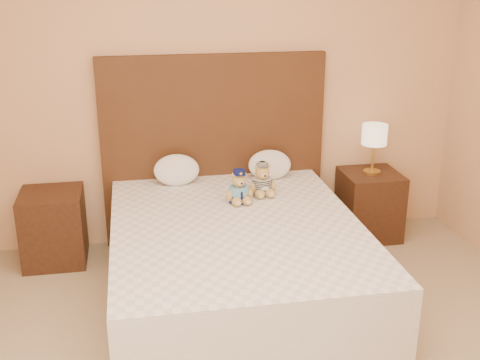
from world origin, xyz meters
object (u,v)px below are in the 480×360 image
at_px(teddy_police, 239,186).
at_px(pillow_right, 270,163).
at_px(bed, 237,262).
at_px(teddy_prisoner, 262,180).
at_px(pillow_left, 176,169).
at_px(nightstand_right, 369,205).
at_px(nightstand_left, 54,227).
at_px(lamp, 374,137).

relative_size(teddy_police, pillow_right, 0.70).
height_order(bed, teddy_prisoner, teddy_prisoner).
relative_size(teddy_police, teddy_prisoner, 1.00).
xyz_separation_m(teddy_prisoner, pillow_left, (-0.59, 0.35, 0.00)).
bearing_deg(nightstand_right, teddy_police, -159.62).
height_order(nightstand_left, teddy_prisoner, teddy_prisoner).
height_order(nightstand_left, teddy_police, teddy_police).
xyz_separation_m(bed, nightstand_left, (-1.25, 0.80, -0.00)).
relative_size(teddy_police, pillow_left, 0.69).
bearing_deg(pillow_left, lamp, -1.10).
bearing_deg(lamp, nightstand_left, 180.00).
height_order(bed, pillow_right, pillow_right).
xyz_separation_m(lamp, pillow_left, (-1.56, 0.03, -0.18)).
relative_size(bed, teddy_prisoner, 8.44).
relative_size(nightstand_right, lamp, 1.38).
distance_m(teddy_prisoner, pillow_right, 0.38).
height_order(bed, pillow_left, pillow_left).
bearing_deg(teddy_police, nightstand_right, 13.74).
relative_size(lamp, teddy_prisoner, 1.69).
bearing_deg(lamp, bed, -147.38).
xyz_separation_m(nightstand_left, pillow_right, (1.66, 0.03, 0.39)).
relative_size(lamp, pillow_right, 1.18).
bearing_deg(nightstand_left, teddy_prisoner, -11.90).
relative_size(pillow_left, pillow_right, 1.02).
height_order(teddy_police, pillow_right, pillow_right).
bearing_deg(lamp, teddy_police, -159.62).
bearing_deg(nightstand_left, nightstand_right, 0.00).
distance_m(teddy_police, teddy_prisoner, 0.22).
relative_size(bed, teddy_police, 8.44).
xyz_separation_m(nightstand_right, teddy_prisoner, (-0.98, -0.32, 0.39)).
bearing_deg(bed, lamp, 32.62).
bearing_deg(pillow_left, nightstand_right, -1.10).
xyz_separation_m(teddy_prisoner, pillow_right, (0.14, 0.35, 0.00)).
bearing_deg(lamp, nightstand_right, 0.00).
bearing_deg(nightstand_left, teddy_police, -17.98).
bearing_deg(nightstand_right, pillow_right, 177.95).
bearing_deg(teddy_police, pillow_left, 124.07).
height_order(nightstand_left, nightstand_right, same).
bearing_deg(pillow_right, nightstand_right, -2.05).
bearing_deg(bed, nightstand_right, 32.62).
bearing_deg(lamp, pillow_left, 178.90).
height_order(bed, nightstand_left, same).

